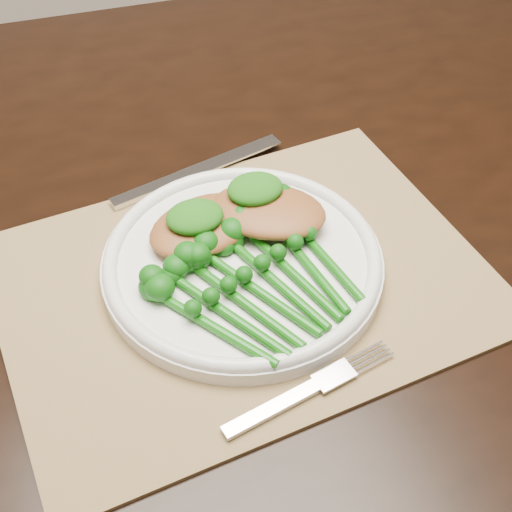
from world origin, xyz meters
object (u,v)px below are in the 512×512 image
object	(u,v)px
placemat	(243,281)
chicken_fillet_left	(204,225)
broccolini_bundle	(269,288)
dinner_plate	(242,261)
dining_table	(238,366)

from	to	relation	value
placemat	chicken_fillet_left	distance (m)	0.07
placemat	chicken_fillet_left	xyz separation A→B (m)	(-0.02, 0.06, 0.03)
broccolini_bundle	placemat	bearing A→B (deg)	87.85
placemat	dinner_plate	bearing A→B (deg)	68.62
dining_table	dinner_plate	size ratio (longest dim) A/B	5.89
dinner_plate	broccolini_bundle	bearing A→B (deg)	-79.00
dinner_plate	dining_table	bearing A→B (deg)	75.68
broccolini_bundle	dining_table	bearing A→B (deg)	59.57
dining_table	placemat	world-z (taller)	placemat
dining_table	dinner_plate	xyz separation A→B (m)	(-0.04, -0.15, 0.39)
placemat	broccolini_bundle	world-z (taller)	broccolini_bundle
dining_table	broccolini_bundle	xyz separation A→B (m)	(-0.03, -0.20, 0.40)
dining_table	broccolini_bundle	distance (m)	0.45
broccolini_bundle	chicken_fillet_left	bearing A→B (deg)	87.47
chicken_fillet_left	broccolini_bundle	world-z (taller)	same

